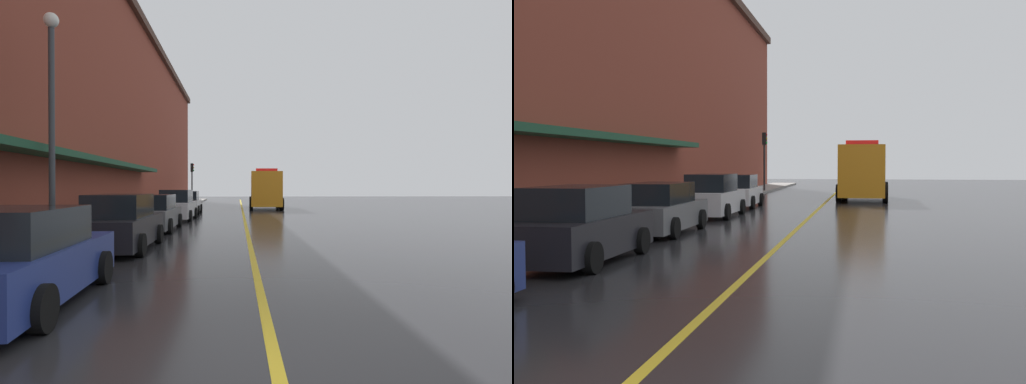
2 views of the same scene
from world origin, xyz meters
The scene contains 11 objects.
ground_plane centered at (0.00, 25.00, 0.00)m, with size 112.00×112.00×0.00m, color #232326.
sidewalk_left centered at (-6.20, 25.00, 0.07)m, with size 2.40×70.00×0.15m, color gray.
lane_center_stripe centered at (0.00, 25.00, 0.00)m, with size 0.16×70.00×0.01m, color gold.
brick_building_left centered at (-13.51, 24.00, 7.14)m, with size 13.39×64.00×14.27m.
parked_car_1 centered at (-3.91, 9.10, 0.79)m, with size 1.96×4.42×1.68m.
parked_car_2 centered at (-4.05, 14.82, 0.75)m, with size 1.99×4.81×1.58m.
parked_car_3 centered at (-3.91, 20.81, 0.81)m, with size 2.01×4.52×1.74m.
parked_car_4 centered at (-4.02, 26.45, 0.76)m, with size 2.05×4.27×1.62m.
utility_truck centered at (2.08, 33.74, 1.64)m, with size 3.04×7.95×3.43m.
parking_meter_0 centered at (-5.35, 25.46, 1.06)m, with size 0.14×0.18×1.33m.
traffic_light_near centered at (-5.29, 41.77, 3.16)m, with size 0.38×0.36×4.30m.
Camera 2 is at (2.31, -3.60, 2.18)m, focal length 43.43 mm.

